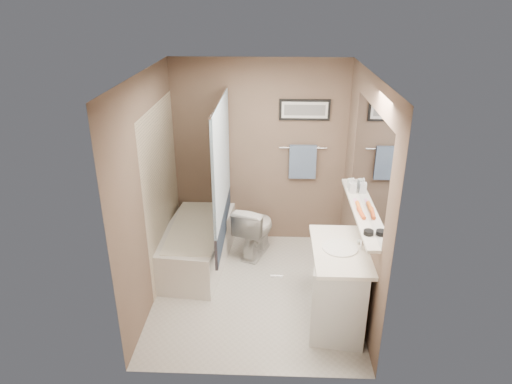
{
  "coord_description": "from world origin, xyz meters",
  "views": [
    {
      "loc": [
        0.18,
        -4.27,
        3.09
      ],
      "look_at": [
        0.0,
        0.15,
        1.15
      ],
      "focal_mm": 32.0,
      "sensor_mm": 36.0,
      "label": 1
    }
  ],
  "objects_px": {
    "hair_brush_front": "(361,213)",
    "hair_brush_back": "(359,207)",
    "vanity": "(339,287)",
    "toilet": "(255,229)",
    "candle_bowl_near": "(369,232)",
    "soap_bottle": "(353,185)",
    "bathtub": "(196,245)",
    "glass_jar": "(351,183)"
  },
  "relations": [
    {
      "from": "bathtub",
      "to": "candle_bowl_near",
      "type": "distance_m",
      "value": 2.34
    },
    {
      "from": "hair_brush_front",
      "to": "vanity",
      "type": "bearing_deg",
      "value": -136.27
    },
    {
      "from": "bathtub",
      "to": "glass_jar",
      "type": "xyz_separation_m",
      "value": [
        1.79,
        -0.17,
        0.92
      ]
    },
    {
      "from": "candle_bowl_near",
      "to": "soap_bottle",
      "type": "relative_size",
      "value": 0.56
    },
    {
      "from": "bathtub",
      "to": "hair_brush_front",
      "type": "xyz_separation_m",
      "value": [
        1.79,
        -0.85,
        0.89
      ]
    },
    {
      "from": "toilet",
      "to": "hair_brush_back",
      "type": "bearing_deg",
      "value": 157.6
    },
    {
      "from": "candle_bowl_near",
      "to": "toilet",
      "type": "bearing_deg",
      "value": 125.75
    },
    {
      "from": "hair_brush_front",
      "to": "hair_brush_back",
      "type": "height_order",
      "value": "same"
    },
    {
      "from": "toilet",
      "to": "candle_bowl_near",
      "type": "height_order",
      "value": "candle_bowl_near"
    },
    {
      "from": "hair_brush_front",
      "to": "hair_brush_back",
      "type": "xyz_separation_m",
      "value": [
        0.0,
        0.14,
        0.0
      ]
    },
    {
      "from": "bathtub",
      "to": "toilet",
      "type": "height_order",
      "value": "toilet"
    },
    {
      "from": "toilet",
      "to": "hair_brush_front",
      "type": "distance_m",
      "value": 1.73
    },
    {
      "from": "toilet",
      "to": "glass_jar",
      "type": "relative_size",
      "value": 6.88
    },
    {
      "from": "bathtub",
      "to": "hair_brush_front",
      "type": "relative_size",
      "value": 6.82
    },
    {
      "from": "bathtub",
      "to": "toilet",
      "type": "bearing_deg",
      "value": 25.82
    },
    {
      "from": "toilet",
      "to": "glass_jar",
      "type": "height_order",
      "value": "glass_jar"
    },
    {
      "from": "hair_brush_back",
      "to": "soap_bottle",
      "type": "bearing_deg",
      "value": 90.0
    },
    {
      "from": "bathtub",
      "to": "glass_jar",
      "type": "bearing_deg",
      "value": 0.34
    },
    {
      "from": "vanity",
      "to": "hair_brush_back",
      "type": "bearing_deg",
      "value": 66.53
    },
    {
      "from": "toilet",
      "to": "soap_bottle",
      "type": "height_order",
      "value": "soap_bottle"
    },
    {
      "from": "hair_brush_front",
      "to": "soap_bottle",
      "type": "distance_m",
      "value": 0.56
    },
    {
      "from": "hair_brush_front",
      "to": "candle_bowl_near",
      "type": "bearing_deg",
      "value": -90.0
    },
    {
      "from": "hair_brush_front",
      "to": "soap_bottle",
      "type": "xyz_separation_m",
      "value": [
        0.0,
        0.55,
        0.06
      ]
    },
    {
      "from": "hair_brush_back",
      "to": "soap_bottle",
      "type": "xyz_separation_m",
      "value": [
        0.0,
        0.42,
        0.06
      ]
    },
    {
      "from": "bathtub",
      "to": "glass_jar",
      "type": "height_order",
      "value": "glass_jar"
    },
    {
      "from": "vanity",
      "to": "hair_brush_front",
      "type": "relative_size",
      "value": 4.09
    },
    {
      "from": "hair_brush_front",
      "to": "hair_brush_back",
      "type": "relative_size",
      "value": 1.0
    },
    {
      "from": "toilet",
      "to": "soap_bottle",
      "type": "relative_size",
      "value": 4.24
    },
    {
      "from": "candle_bowl_near",
      "to": "glass_jar",
      "type": "height_order",
      "value": "glass_jar"
    },
    {
      "from": "vanity",
      "to": "hair_brush_back",
      "type": "xyz_separation_m",
      "value": [
        0.19,
        0.31,
        0.74
      ]
    },
    {
      "from": "bathtub",
      "to": "toilet",
      "type": "xyz_separation_m",
      "value": [
        0.71,
        0.26,
        0.09
      ]
    },
    {
      "from": "soap_bottle",
      "to": "vanity",
      "type": "bearing_deg",
      "value": -104.21
    },
    {
      "from": "bathtub",
      "to": "toilet",
      "type": "relative_size",
      "value": 2.18
    },
    {
      "from": "hair_brush_back",
      "to": "soap_bottle",
      "type": "height_order",
      "value": "soap_bottle"
    },
    {
      "from": "hair_brush_back",
      "to": "glass_jar",
      "type": "xyz_separation_m",
      "value": [
        0.0,
        0.54,
        0.03
      ]
    },
    {
      "from": "hair_brush_back",
      "to": "glass_jar",
      "type": "relative_size",
      "value": 2.2
    },
    {
      "from": "hair_brush_back",
      "to": "hair_brush_front",
      "type": "bearing_deg",
      "value": -90.0
    },
    {
      "from": "bathtub",
      "to": "hair_brush_back",
      "type": "relative_size",
      "value": 6.82
    },
    {
      "from": "vanity",
      "to": "soap_bottle",
      "type": "relative_size",
      "value": 5.55
    },
    {
      "from": "bathtub",
      "to": "candle_bowl_near",
      "type": "xyz_separation_m",
      "value": [
        1.79,
        -1.23,
        0.89
      ]
    },
    {
      "from": "soap_bottle",
      "to": "hair_brush_back",
      "type": "bearing_deg",
      "value": -90.0
    },
    {
      "from": "hair_brush_front",
      "to": "soap_bottle",
      "type": "height_order",
      "value": "soap_bottle"
    }
  ]
}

